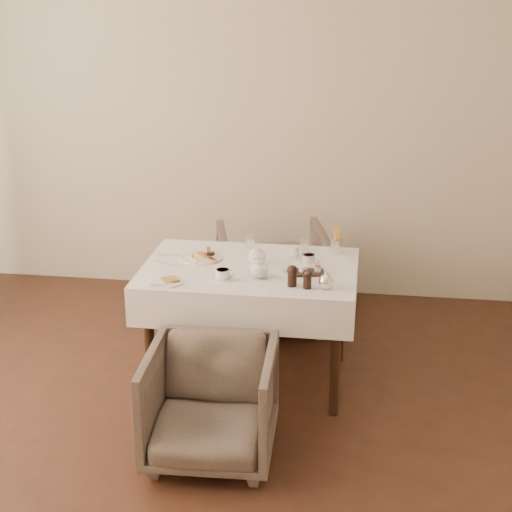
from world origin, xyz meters
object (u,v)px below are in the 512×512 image
Objects in this scene: table at (250,285)px; armchair_near at (211,404)px; armchair_far at (272,277)px; breakfast_plate at (202,256)px; teapot_centre at (257,255)px.

armchair_near is (-0.08, -0.84, -0.33)m from table.
armchair_far is 0.92m from breakfast_plate.
teapot_centre is at bearing 80.82° from armchair_near.
teapot_centre reaches higher than armchair_near.
teapot_centre is at bearing 1.24° from breakfast_plate.
armchair_far is at bearing 103.32° from teapot_centre.
breakfast_plate is at bearing 101.96° from armchair_near.
breakfast_plate is (-0.32, 0.12, 0.13)m from table.
armchair_far is at bearing 76.35° from breakfast_plate.
table is at bearing 74.01° from armchair_far.
teapot_centre is at bearing 57.79° from table.
breakfast_plate reaches higher than table.
table reaches higher than armchair_near.
table is 8.73× the size of teapot_centre.
armchair_near is at bearing 72.42° from armchair_far.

